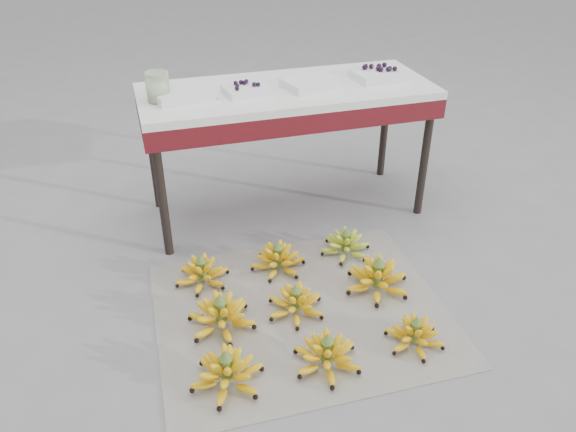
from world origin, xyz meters
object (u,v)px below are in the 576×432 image
object	(u,v)px
bunch_mid_center	(296,303)
tray_far_right	(379,74)
bunch_front_right	(415,334)
bunch_back_left	(202,273)
glass_jar	(158,87)
bunch_front_center	(327,355)
newspaper_mat	(301,311)
bunch_mid_right	(377,278)
tray_far_left	(183,94)
bunch_back_center	(278,259)
tray_right	(311,83)
bunch_mid_left	(221,316)
bunch_front_left	(227,372)
vendor_table	(287,103)
tray_left	(247,90)
bunch_back_right	(346,245)

from	to	relation	value
bunch_mid_center	tray_far_right	xyz separation A→B (m)	(0.73, 0.87, 0.69)
bunch_front_right	bunch_back_left	distance (m)	1.00
bunch_mid_center	glass_jar	xyz separation A→B (m)	(-0.42, 0.86, 0.73)
bunch_front_center	bunch_front_right	xyz separation A→B (m)	(0.38, 0.01, -0.01)
newspaper_mat	glass_jar	size ratio (longest dim) A/B	8.95
newspaper_mat	bunch_mid_right	distance (m)	0.39
bunch_mid_center	tray_far_left	world-z (taller)	tray_far_left
bunch_mid_center	glass_jar	world-z (taller)	glass_jar
bunch_mid_right	bunch_back_center	distance (m)	0.48
newspaper_mat	tray_right	bearing A→B (deg)	69.46
glass_jar	bunch_mid_left	bearing A→B (deg)	-83.74
bunch_front_left	bunch_back_center	xyz separation A→B (m)	(0.38, 0.64, -0.00)
bunch_back_center	bunch_front_left	bearing A→B (deg)	-105.87
bunch_back_center	tray_right	bearing A→B (deg)	72.47
bunch_mid_right	tray_right	xyz separation A→B (m)	(-0.07, 0.79, 0.67)
bunch_mid_right	bunch_back_left	xyz separation A→B (m)	(-0.76, 0.28, -0.01)
tray_right	glass_jar	world-z (taller)	glass_jar
newspaper_mat	tray_right	size ratio (longest dim) A/B	4.13
bunch_mid_center	bunch_back_left	world-z (taller)	bunch_mid_center
vendor_table	tray_far_right	bearing A→B (deg)	-1.16
bunch_front_center	tray_far_left	bearing A→B (deg)	107.60
vendor_table	tray_right	size ratio (longest dim) A/B	4.96
bunch_mid_center	bunch_back_center	xyz separation A→B (m)	(0.01, 0.33, 0.00)
bunch_mid_right	tray_left	size ratio (longest dim) A/B	1.26
bunch_mid_right	glass_jar	distance (m)	1.36
bunch_mid_center	tray_left	xyz separation A→B (m)	(0.01, 0.84, 0.68)
newspaper_mat	bunch_mid_center	bearing A→B (deg)	-177.67
bunch_back_left	tray_far_right	size ratio (longest dim) A/B	1.07
bunch_back_right	tray_far_left	distance (m)	1.09
bunch_front_left	bunch_front_center	size ratio (longest dim) A/B	1.04
bunch_mid_center	bunch_back_center	bearing A→B (deg)	100.45
newspaper_mat	tray_left	bearing A→B (deg)	91.11
bunch_front_center	bunch_front_right	size ratio (longest dim) A/B	1.18
newspaper_mat	bunch_mid_left	bearing A→B (deg)	179.45
bunch_mid_right	glass_jar	size ratio (longest dim) A/B	2.25
bunch_front_center	tray_left	bearing A→B (deg)	93.05
glass_jar	bunch_mid_right	bearing A→B (deg)	-44.32
newspaper_mat	bunch_back_left	bearing A→B (deg)	138.87
bunch_back_left	bunch_back_right	xyz separation A→B (m)	(0.73, 0.03, -0.00)
bunch_front_left	tray_far_left	xyz separation A→B (m)	(0.06, 1.17, 0.68)
bunch_mid_right	tray_left	xyz separation A→B (m)	(-0.40, 0.79, 0.67)
bunch_front_left	bunch_mid_right	xyz separation A→B (m)	(0.77, 0.36, 0.00)
bunch_front_center	tray_right	world-z (taller)	tray_right
bunch_front_left	bunch_back_left	xyz separation A→B (m)	(0.01, 0.64, -0.01)
bunch_front_left	tray_far_right	world-z (taller)	tray_far_right
tray_far_left	tray_left	world-z (taller)	tray_left
bunch_mid_center	tray_left	size ratio (longest dim) A/B	1.21
bunch_back_left	bunch_back_center	xyz separation A→B (m)	(0.37, -0.00, 0.00)
bunch_front_right	vendor_table	bearing A→B (deg)	98.76
bunch_front_left	tray_left	size ratio (longest dim) A/B	1.16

